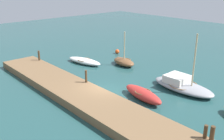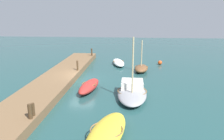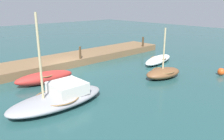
{
  "view_description": "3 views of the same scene",
  "coord_description": "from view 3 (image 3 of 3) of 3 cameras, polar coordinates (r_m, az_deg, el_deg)",
  "views": [
    {
      "loc": [
        14.84,
        -12.58,
        8.87
      ],
      "look_at": [
        -1.23,
        1.89,
        1.21
      ],
      "focal_mm": 40.85,
      "sensor_mm": 36.0,
      "label": 1
    },
    {
      "loc": [
        20.87,
        5.08,
        6.63
      ],
      "look_at": [
        0.1,
        3.16,
        1.21
      ],
      "focal_mm": 34.75,
      "sensor_mm": 36.0,
      "label": 2
    },
    {
      "loc": [
        9.61,
        15.58,
        5.44
      ],
      "look_at": [
        -0.97,
        4.04,
        0.76
      ],
      "focal_mm": 36.48,
      "sensor_mm": 36.0,
      "label": 3
    }
  ],
  "objects": [
    {
      "name": "rowboat_white",
      "position": [
        21.64,
        11.52,
        2.56
      ],
      "size": [
        4.66,
        2.27,
        0.59
      ],
      "rotation": [
        0.0,
        0.0,
        0.21
      ],
      "color": "white",
      "rests_on": "ground_plane"
    },
    {
      "name": "dock_platform",
      "position": [
        20.88,
        -13.75,
        1.96
      ],
      "size": [
        24.26,
        3.46,
        0.65
      ],
      "primitive_type": "cube",
      "color": "brown",
      "rests_on": "ground_plane"
    },
    {
      "name": "sailboat_grey",
      "position": [
        12.82,
        -13.06,
        -6.67
      ],
      "size": [
        5.56,
        2.41,
        5.0
      ],
      "rotation": [
        0.0,
        0.0,
        -0.0
      ],
      "color": "#939399",
      "rests_on": "ground_plane"
    },
    {
      "name": "rowboat_brown",
      "position": [
        17.35,
        12.7,
        -0.66
      ],
      "size": [
        3.25,
        1.97,
        3.72
      ],
      "rotation": [
        0.0,
        0.0,
        -0.15
      ],
      "color": "brown",
      "rests_on": "ground_plane"
    },
    {
      "name": "ground_plane",
      "position": [
        19.09,
        -10.39,
        -0.2
      ],
      "size": [
        84.0,
        84.0,
        0.0
      ],
      "primitive_type": "plane",
      "color": "#234C4C"
    },
    {
      "name": "rowboat_red",
      "position": [
        16.46,
        -16.52,
        -1.82
      ],
      "size": [
        4.16,
        1.8,
        0.83
      ],
      "rotation": [
        0.0,
        0.0,
        -0.15
      ],
      "color": "#B72D28",
      "rests_on": "ground_plane"
    },
    {
      "name": "mooring_post_west",
      "position": [
        25.94,
        7.76,
        7.02
      ],
      "size": [
        0.21,
        0.21,
        1.06
      ],
      "primitive_type": "cylinder",
      "color": "#47331E",
      "rests_on": "dock_platform"
    },
    {
      "name": "mooring_post_mid_west",
      "position": [
        20.24,
        -7.99,
        4.34
      ],
      "size": [
        0.19,
        0.19,
        1.08
      ],
      "primitive_type": "cylinder",
      "color": "#47331E",
      "rests_on": "dock_platform"
    },
    {
      "name": "marker_buoy",
      "position": [
        19.53,
        25.69,
        -0.38
      ],
      "size": [
        0.55,
        0.55,
        0.55
      ],
      "primitive_type": "sphere",
      "color": "#E54C19",
      "rests_on": "ground_plane"
    }
  ]
}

